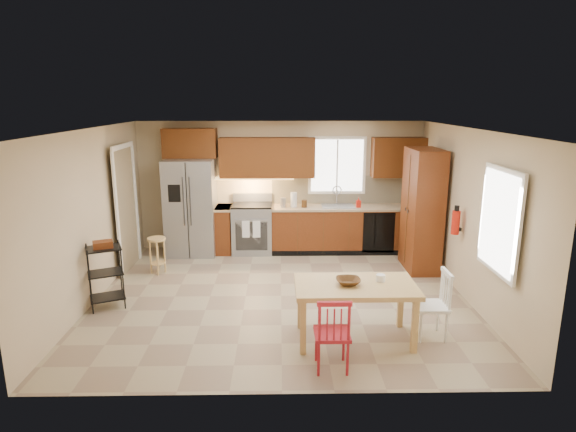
% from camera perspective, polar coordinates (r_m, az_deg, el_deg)
% --- Properties ---
extents(floor, '(5.50, 5.50, 0.00)m').
position_cam_1_polar(floor, '(7.40, -0.81, -9.44)').
color(floor, tan).
rests_on(floor, ground).
extents(ceiling, '(5.50, 5.00, 0.02)m').
position_cam_1_polar(ceiling, '(6.81, -0.89, 10.29)').
color(ceiling, silver).
rests_on(ceiling, ground).
extents(wall_back, '(5.50, 0.02, 2.50)m').
position_cam_1_polar(wall_back, '(9.45, -0.89, 3.61)').
color(wall_back, '#CCB793').
rests_on(wall_back, ground).
extents(wall_front, '(5.50, 0.02, 2.50)m').
position_cam_1_polar(wall_front, '(4.61, -0.76, -7.36)').
color(wall_front, '#CCB793').
rests_on(wall_front, ground).
extents(wall_left, '(0.02, 5.00, 2.50)m').
position_cam_1_polar(wall_left, '(7.51, -22.32, -0.07)').
color(wall_left, '#CCB793').
rests_on(wall_left, ground).
extents(wall_right, '(0.02, 5.00, 2.50)m').
position_cam_1_polar(wall_right, '(7.53, 20.59, 0.10)').
color(wall_right, '#CCB793').
rests_on(wall_right, ground).
extents(refrigerator, '(0.92, 0.75, 1.82)m').
position_cam_1_polar(refrigerator, '(9.30, -11.42, 1.04)').
color(refrigerator, gray).
rests_on(refrigerator, floor).
extents(range_stove, '(0.76, 0.63, 0.92)m').
position_cam_1_polar(range_stove, '(9.33, -4.25, -1.54)').
color(range_stove, gray).
rests_on(range_stove, floor).
extents(base_cabinet_narrow, '(0.30, 0.60, 0.90)m').
position_cam_1_polar(base_cabinet_narrow, '(9.39, -7.60, -1.58)').
color(base_cabinet_narrow, maroon).
rests_on(base_cabinet_narrow, floor).
extents(base_cabinet_run, '(2.92, 0.60, 0.90)m').
position_cam_1_polar(base_cabinet_run, '(9.42, 7.00, -1.51)').
color(base_cabinet_run, maroon).
rests_on(base_cabinet_run, floor).
extents(dishwasher, '(0.60, 0.02, 0.78)m').
position_cam_1_polar(dishwasher, '(9.24, 10.69, -1.96)').
color(dishwasher, black).
rests_on(dishwasher, floor).
extents(backsplash, '(2.92, 0.03, 0.55)m').
position_cam_1_polar(backsplash, '(9.53, 6.90, 3.14)').
color(backsplash, beige).
rests_on(backsplash, wall_back).
extents(upper_over_fridge, '(1.00, 0.35, 0.55)m').
position_cam_1_polar(upper_over_fridge, '(9.31, -11.54, 8.47)').
color(upper_over_fridge, '#5F2E0F').
rests_on(upper_over_fridge, wall_back).
extents(upper_left_block, '(1.80, 0.35, 0.75)m').
position_cam_1_polar(upper_left_block, '(9.19, -2.48, 6.94)').
color(upper_left_block, '#5F2E0F').
rests_on(upper_left_block, wall_back).
extents(upper_right_block, '(1.00, 0.35, 0.75)m').
position_cam_1_polar(upper_right_block, '(9.46, 12.95, 6.80)').
color(upper_right_block, '#5F2E0F').
rests_on(upper_right_block, wall_back).
extents(window_back, '(1.12, 0.04, 1.12)m').
position_cam_1_polar(window_back, '(9.43, 5.83, 5.98)').
color(window_back, white).
rests_on(window_back, wall_back).
extents(sink, '(0.62, 0.46, 0.16)m').
position_cam_1_polar(sink, '(9.30, 5.91, 0.92)').
color(sink, gray).
rests_on(sink, base_cabinet_run).
extents(undercab_glow, '(1.60, 0.30, 0.01)m').
position_cam_1_polar(undercab_glow, '(9.23, -4.32, 4.47)').
color(undercab_glow, '#FFBF66').
rests_on(undercab_glow, wall_back).
extents(soap_bottle, '(0.09, 0.09, 0.19)m').
position_cam_1_polar(soap_bottle, '(9.22, 8.35, 1.60)').
color(soap_bottle, red).
rests_on(soap_bottle, base_cabinet_run).
extents(paper_towel, '(0.12, 0.12, 0.28)m').
position_cam_1_polar(paper_towel, '(9.15, 0.68, 1.93)').
color(paper_towel, white).
rests_on(paper_towel, base_cabinet_run).
extents(canister_steel, '(0.11, 0.11, 0.18)m').
position_cam_1_polar(canister_steel, '(9.15, -0.57, 1.62)').
color(canister_steel, gray).
rests_on(canister_steel, base_cabinet_run).
extents(canister_wood, '(0.10, 0.10, 0.14)m').
position_cam_1_polar(canister_wood, '(9.14, 1.94, 1.47)').
color(canister_wood, '#523216').
rests_on(canister_wood, base_cabinet_run).
extents(pantry, '(0.50, 0.95, 2.10)m').
position_cam_1_polar(pantry, '(8.57, 15.61, 0.68)').
color(pantry, maroon).
rests_on(pantry, floor).
extents(fire_extinguisher, '(0.12, 0.12, 0.36)m').
position_cam_1_polar(fire_extinguisher, '(7.65, 19.25, -0.73)').
color(fire_extinguisher, red).
rests_on(fire_extinguisher, wall_right).
extents(window_right, '(0.04, 1.02, 1.32)m').
position_cam_1_polar(window_right, '(6.43, 23.82, -0.58)').
color(window_right, white).
rests_on(window_right, wall_right).
extents(doorway, '(0.04, 0.95, 2.10)m').
position_cam_1_polar(doorway, '(8.72, -18.69, 0.69)').
color(doorway, '#8C7A59').
rests_on(doorway, wall_left).
extents(dining_table, '(1.47, 0.83, 0.71)m').
position_cam_1_polar(dining_table, '(6.07, 7.90, -11.27)').
color(dining_table, tan).
rests_on(dining_table, floor).
extents(chair_red, '(0.40, 0.40, 0.86)m').
position_cam_1_polar(chair_red, '(5.42, 5.23, -13.57)').
color(chair_red, '#A71925').
rests_on(chair_red, floor).
extents(chair_white, '(0.40, 0.40, 0.86)m').
position_cam_1_polar(chair_white, '(6.30, 16.56, -10.05)').
color(chair_white, white).
rests_on(chair_white, floor).
extents(table_bowl, '(0.30, 0.30, 0.07)m').
position_cam_1_polar(table_bowl, '(5.91, 7.14, -8.08)').
color(table_bowl, '#523216').
rests_on(table_bowl, dining_table).
extents(table_jar, '(0.10, 0.10, 0.12)m').
position_cam_1_polar(table_jar, '(6.06, 10.91, -7.41)').
color(table_jar, white).
rests_on(table_jar, dining_table).
extents(bar_stool, '(0.36, 0.36, 0.63)m').
position_cam_1_polar(bar_stool, '(8.51, -15.20, -4.54)').
color(bar_stool, tan).
rests_on(bar_stool, floor).
extents(utility_cart, '(0.57, 0.52, 0.93)m').
position_cam_1_polar(utility_cart, '(7.32, -20.79, -6.70)').
color(utility_cart, black).
rests_on(utility_cart, floor).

